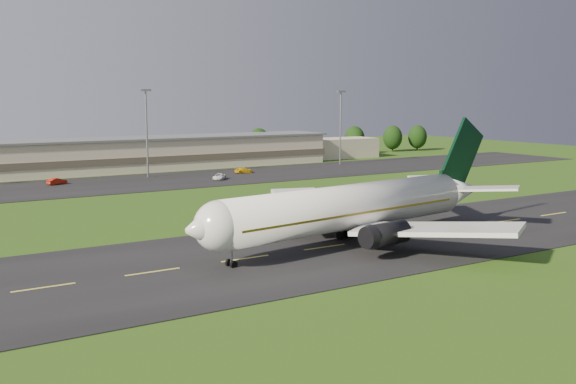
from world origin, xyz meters
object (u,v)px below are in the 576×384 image
airliner (352,207)px  light_mast_centre (146,123)px  light_mast_east (341,119)px  service_vehicle_c (219,177)px  service_vehicle_d (244,170)px  terminal (132,155)px  service_vehicle_b (57,181)px

airliner → light_mast_centre: light_mast_centre is taller
light_mast_centre → light_mast_east: 55.00m
service_vehicle_c → service_vehicle_d: service_vehicle_c is taller
airliner → service_vehicle_c: size_ratio=10.63×
light_mast_east → service_vehicle_d: bearing=-172.3°
terminal → light_mast_centre: bearing=-95.0°
airliner → service_vehicle_d: (23.58, 75.56, -3.91)m
service_vehicle_b → light_mast_centre: bearing=-105.0°
airliner → service_vehicle_b: 79.91m
light_mast_centre → service_vehicle_c: (12.21, -12.86, -11.97)m
terminal → light_mast_east: light_mast_east is taller
airliner → service_vehicle_d: airliner is taller
airliner → light_mast_east: size_ratio=2.51×
light_mast_east → service_vehicle_b: (-75.97, -2.67, -11.94)m
light_mast_centre → service_vehicle_c: 21.39m
light_mast_centre → service_vehicle_c: bearing=-46.5°
light_mast_east → service_vehicle_b: bearing=-178.0°
service_vehicle_c → light_mast_centre: bearing=172.2°
terminal → light_mast_east: size_ratio=7.13×
terminal → service_vehicle_b: (-22.38, -18.85, -3.19)m
terminal → service_vehicle_b: bearing=-139.9°
service_vehicle_d → airliner: bearing=167.8°
light_mast_centre → service_vehicle_b: light_mast_centre is taller
airliner → light_mast_centre: size_ratio=2.51×
terminal → service_vehicle_b: terminal is taller
service_vehicle_b → terminal: bearing=-72.1°
terminal → light_mast_east: bearing=-16.8°
airliner → terminal: 96.09m
light_mast_east → service_vehicle_b: 76.95m
service_vehicle_b → airliner: bearing=172.4°
airliner → terminal: airliner is taller
light_mast_centre → light_mast_east: bearing=0.0°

